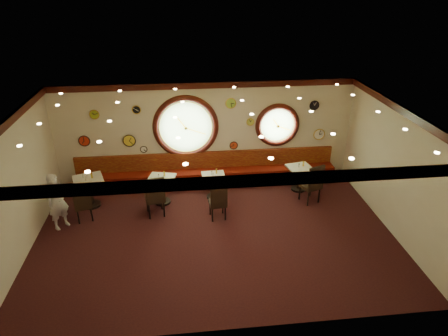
# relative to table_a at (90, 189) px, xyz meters

# --- Properties ---
(floor) EXTENTS (9.00, 6.00, 0.00)m
(floor) POSITION_rel_table_a_xyz_m (3.38, -1.82, -0.55)
(floor) COLOR black
(floor) RESTS_ON ground
(ceiling) EXTENTS (9.00, 6.00, 0.02)m
(ceiling) POSITION_rel_table_a_xyz_m (3.38, -1.82, 2.65)
(ceiling) COLOR gold
(ceiling) RESTS_ON wall_back
(wall_back) EXTENTS (9.00, 0.02, 3.20)m
(wall_back) POSITION_rel_table_a_xyz_m (3.38, 1.18, 1.05)
(wall_back) COLOR beige
(wall_back) RESTS_ON floor
(wall_front) EXTENTS (9.00, 0.02, 3.20)m
(wall_front) POSITION_rel_table_a_xyz_m (3.38, -4.82, 1.05)
(wall_front) COLOR beige
(wall_front) RESTS_ON floor
(wall_left) EXTENTS (0.02, 6.00, 3.20)m
(wall_left) POSITION_rel_table_a_xyz_m (-1.12, -1.82, 1.05)
(wall_left) COLOR beige
(wall_left) RESTS_ON floor
(wall_right) EXTENTS (0.02, 6.00, 3.20)m
(wall_right) POSITION_rel_table_a_xyz_m (7.88, -1.82, 1.05)
(wall_right) COLOR beige
(wall_right) RESTS_ON floor
(molding_back) EXTENTS (9.00, 0.10, 0.18)m
(molding_back) POSITION_rel_table_a_xyz_m (3.38, 1.13, 2.56)
(molding_back) COLOR #340E09
(molding_back) RESTS_ON wall_back
(molding_front) EXTENTS (9.00, 0.10, 0.18)m
(molding_front) POSITION_rel_table_a_xyz_m (3.38, -4.77, 2.56)
(molding_front) COLOR #340E09
(molding_front) RESTS_ON wall_back
(molding_left) EXTENTS (0.10, 6.00, 0.18)m
(molding_left) POSITION_rel_table_a_xyz_m (-1.07, -1.82, 2.56)
(molding_left) COLOR #340E09
(molding_left) RESTS_ON wall_back
(molding_right) EXTENTS (0.10, 6.00, 0.18)m
(molding_right) POSITION_rel_table_a_xyz_m (7.83, -1.82, 2.56)
(molding_right) COLOR #340E09
(molding_right) RESTS_ON wall_back
(banquette_base) EXTENTS (8.00, 0.55, 0.20)m
(banquette_base) POSITION_rel_table_a_xyz_m (3.38, 0.90, -0.45)
(banquette_base) COLOR black
(banquette_base) RESTS_ON floor
(banquette_seat) EXTENTS (8.00, 0.55, 0.30)m
(banquette_seat) POSITION_rel_table_a_xyz_m (3.38, 0.90, -0.20)
(banquette_seat) COLOR #540D07
(banquette_seat) RESTS_ON banquette_base
(banquette_back) EXTENTS (8.00, 0.10, 0.55)m
(banquette_back) POSITION_rel_table_a_xyz_m (3.38, 1.12, 0.20)
(banquette_back) COLOR #60070B
(banquette_back) RESTS_ON wall_back
(porthole_left_glass) EXTENTS (1.66, 0.02, 1.66)m
(porthole_left_glass) POSITION_rel_table_a_xyz_m (2.78, 1.17, 1.30)
(porthole_left_glass) COLOR #94C476
(porthole_left_glass) RESTS_ON wall_back
(porthole_left_frame) EXTENTS (1.98, 0.18, 1.98)m
(porthole_left_frame) POSITION_rel_table_a_xyz_m (2.78, 1.16, 1.30)
(porthole_left_frame) COLOR #340E09
(porthole_left_frame) RESTS_ON wall_back
(porthole_left_ring) EXTENTS (1.61, 0.03, 1.61)m
(porthole_left_ring) POSITION_rel_table_a_xyz_m (2.78, 1.13, 1.30)
(porthole_left_ring) COLOR gold
(porthole_left_ring) RESTS_ON wall_back
(porthole_right_glass) EXTENTS (1.10, 0.02, 1.10)m
(porthole_right_glass) POSITION_rel_table_a_xyz_m (5.58, 1.17, 1.25)
(porthole_right_glass) COLOR #94C476
(porthole_right_glass) RESTS_ON wall_back
(porthole_right_frame) EXTENTS (1.38, 0.18, 1.38)m
(porthole_right_frame) POSITION_rel_table_a_xyz_m (5.58, 1.16, 1.25)
(porthole_right_frame) COLOR #340E09
(porthole_right_frame) RESTS_ON wall_back
(porthole_right_ring) EXTENTS (1.09, 0.03, 1.09)m
(porthole_right_ring) POSITION_rel_table_a_xyz_m (5.58, 1.13, 1.25)
(porthole_right_ring) COLOR gold
(porthole_right_ring) RESTS_ON wall_back
(wall_clock_0) EXTENTS (0.26, 0.03, 0.26)m
(wall_clock_0) POSITION_rel_table_a_xyz_m (0.18, 1.14, 1.80)
(wall_clock_0) COLOR #9EB925
(wall_clock_0) RESTS_ON wall_back
(wall_clock_1) EXTENTS (0.28, 0.03, 0.28)m
(wall_clock_1) POSITION_rel_table_a_xyz_m (6.68, 1.14, 1.85)
(wall_clock_1) COLOR black
(wall_clock_1) RESTS_ON wall_back
(wall_clock_2) EXTENTS (0.30, 0.03, 0.30)m
(wall_clock_2) POSITION_rel_table_a_xyz_m (4.13, 1.14, 2.00)
(wall_clock_2) COLOR #9AC83E
(wall_clock_2) RESTS_ON wall_back
(wall_clock_3) EXTENTS (0.20, 0.03, 0.20)m
(wall_clock_3) POSITION_rel_table_a_xyz_m (1.48, 1.14, 0.65)
(wall_clock_3) COLOR silver
(wall_clock_3) RESTS_ON wall_back
(wall_clock_4) EXTENTS (0.22, 0.03, 0.22)m
(wall_clock_4) POSITION_rel_table_a_xyz_m (4.73, 1.14, 1.40)
(wall_clock_4) COLOR #CDD948
(wall_clock_4) RESTS_ON wall_back
(wall_clock_5) EXTENTS (0.36, 0.03, 0.36)m
(wall_clock_5) POSITION_rel_table_a_xyz_m (1.08, 1.14, 0.95)
(wall_clock_5) COLOR yellow
(wall_clock_5) RESTS_ON wall_back
(wall_clock_6) EXTENTS (0.24, 0.03, 0.24)m
(wall_clock_6) POSITION_rel_table_a_xyz_m (1.38, 1.14, 1.90)
(wall_clock_6) COLOR black
(wall_clock_6) RESTS_ON wall_back
(wall_clock_7) EXTENTS (0.34, 0.03, 0.34)m
(wall_clock_7) POSITION_rel_table_a_xyz_m (6.93, 1.14, 0.90)
(wall_clock_7) COLOR white
(wall_clock_7) RESTS_ON wall_back
(wall_clock_8) EXTENTS (0.32, 0.03, 0.32)m
(wall_clock_8) POSITION_rel_table_a_xyz_m (-0.22, 1.14, 1.00)
(wall_clock_8) COLOR red
(wall_clock_8) RESTS_ON wall_back
(wall_clock_9) EXTENTS (0.24, 0.03, 0.24)m
(wall_clock_9) POSITION_rel_table_a_xyz_m (4.23, 1.14, 0.65)
(wall_clock_9) COLOR red
(wall_clock_9) RESTS_ON wall_back
(table_a) EXTENTS (0.99, 0.99, 0.87)m
(table_a) POSITION_rel_table_a_xyz_m (0.00, 0.00, 0.00)
(table_a) COLOR black
(table_a) RESTS_ON floor
(table_b) EXTENTS (0.88, 0.88, 0.80)m
(table_b) POSITION_rel_table_a_xyz_m (2.01, -0.06, -0.04)
(table_b) COLOR black
(table_b) RESTS_ON floor
(table_c) EXTENTS (0.69, 0.69, 0.73)m
(table_c) POSITION_rel_table_a_xyz_m (3.51, 0.08, -0.09)
(table_c) COLOR black
(table_c) RESTS_ON floor
(table_d) EXTENTS (0.82, 0.82, 0.76)m
(table_d) POSITION_rel_table_a_xyz_m (6.13, 0.26, -0.06)
(table_d) COLOR black
(table_d) RESTS_ON floor
(chair_a) EXTENTS (0.55, 0.55, 0.65)m
(chair_a) POSITION_rel_table_a_xyz_m (-0.03, -0.79, 0.05)
(chair_a) COLOR black
(chair_a) RESTS_ON floor
(chair_b) EXTENTS (0.59, 0.59, 0.75)m
(chair_b) POSITION_rel_table_a_xyz_m (1.86, -0.76, 0.15)
(chair_b) COLOR black
(chair_b) RESTS_ON floor
(chair_c) EXTENTS (0.49, 0.49, 0.66)m
(chair_c) POSITION_rel_table_a_xyz_m (3.53, -1.10, 0.07)
(chair_c) COLOR black
(chair_c) RESTS_ON floor
(chair_d) EXTENTS (0.65, 0.65, 0.74)m
(chair_d) POSITION_rel_table_a_xyz_m (6.29, -0.53, 0.14)
(chair_d) COLOR black
(chair_d) RESTS_ON floor
(condiment_a_salt) EXTENTS (0.04, 0.04, 0.11)m
(condiment_a_salt) POSITION_rel_table_a_xyz_m (-0.14, 0.06, 0.37)
(condiment_a_salt) COLOR silver
(condiment_a_salt) RESTS_ON table_a
(condiment_b_salt) EXTENTS (0.04, 0.04, 0.10)m
(condiment_b_salt) POSITION_rel_table_a_xyz_m (1.94, -0.01, 0.31)
(condiment_b_salt) COLOR silver
(condiment_b_salt) RESTS_ON table_b
(condiment_c_salt) EXTENTS (0.04, 0.04, 0.11)m
(condiment_c_salt) POSITION_rel_table_a_xyz_m (3.46, 0.14, 0.24)
(condiment_c_salt) COLOR silver
(condiment_c_salt) RESTS_ON table_c
(condiment_d_salt) EXTENTS (0.04, 0.04, 0.11)m
(condiment_d_salt) POSITION_rel_table_a_xyz_m (6.10, 0.30, 0.28)
(condiment_d_salt) COLOR #B8B8BC
(condiment_d_salt) RESTS_ON table_d
(condiment_a_pepper) EXTENTS (0.04, 0.04, 0.11)m
(condiment_a_pepper) POSITION_rel_table_a_xyz_m (-0.04, -0.09, 0.38)
(condiment_a_pepper) COLOR silver
(condiment_a_pepper) RESTS_ON table_a
(condiment_b_pepper) EXTENTS (0.04, 0.04, 0.11)m
(condiment_b_pepper) POSITION_rel_table_a_xyz_m (2.08, -0.14, 0.31)
(condiment_b_pepper) COLOR silver
(condiment_b_pepper) RESTS_ON table_b
(condiment_c_pepper) EXTENTS (0.03, 0.03, 0.09)m
(condiment_c_pepper) POSITION_rel_table_a_xyz_m (3.50, 0.07, 0.22)
(condiment_c_pepper) COLOR silver
(condiment_c_pepper) RESTS_ON table_c
(condiment_d_pepper) EXTENTS (0.03, 0.03, 0.09)m
(condiment_d_pepper) POSITION_rel_table_a_xyz_m (6.09, 0.28, 0.26)
(condiment_d_pepper) COLOR silver
(condiment_d_pepper) RESTS_ON table_d
(condiment_a_bottle) EXTENTS (0.05, 0.05, 0.16)m
(condiment_a_bottle) POSITION_rel_table_a_xyz_m (0.11, 0.05, 0.40)
(condiment_a_bottle) COLOR gold
(condiment_a_bottle) RESTS_ON table_a
(condiment_b_bottle) EXTENTS (0.05, 0.05, 0.16)m
(condiment_b_bottle) POSITION_rel_table_a_xyz_m (2.10, 0.06, 0.33)
(condiment_b_bottle) COLOR gold
(condiment_b_bottle) RESTS_ON table_b
(condiment_c_bottle) EXTENTS (0.05, 0.05, 0.15)m
(condiment_c_bottle) POSITION_rel_table_a_xyz_m (3.61, 0.21, 0.26)
(condiment_c_bottle) COLOR gold
(condiment_c_bottle) RESTS_ON table_c
(condiment_d_bottle) EXTENTS (0.05, 0.05, 0.17)m
(condiment_d_bottle) POSITION_rel_table_a_xyz_m (6.24, 0.33, 0.30)
(condiment_d_bottle) COLOR gold
(condiment_d_bottle) RESTS_ON table_d
(waiter) EXTENTS (0.65, 0.66, 1.53)m
(waiter) POSITION_rel_table_a_xyz_m (-0.58, -0.99, 0.22)
(waiter) COLOR silver
(waiter) RESTS_ON floor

